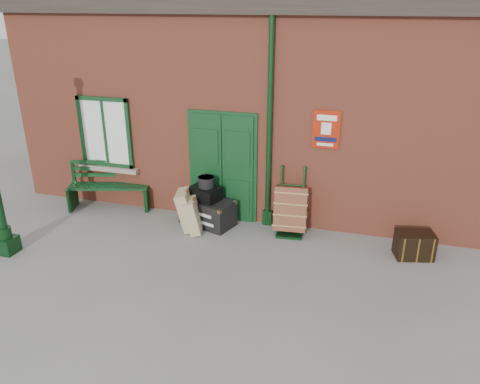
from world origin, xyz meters
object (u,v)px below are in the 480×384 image
at_px(bench, 110,184).
at_px(dark_trunk, 414,245).
at_px(porter_trolley, 291,209).
at_px(houdini_trunk, 208,212).

relative_size(bench, dark_trunk, 2.79).
bearing_deg(porter_trolley, dark_trunk, -13.64).
xyz_separation_m(bench, porter_trolley, (4.01, -0.10, -0.04)).
relative_size(bench, houdini_trunk, 1.69).
bearing_deg(dark_trunk, bench, 161.92).
xyz_separation_m(houdini_trunk, dark_trunk, (3.96, -0.22, -0.03)).
distance_m(porter_trolley, dark_trunk, 2.32).
distance_m(bench, houdini_trunk, 2.35).
xyz_separation_m(bench, houdini_trunk, (2.33, -0.22, -0.27)).
height_order(houdini_trunk, porter_trolley, porter_trolley).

